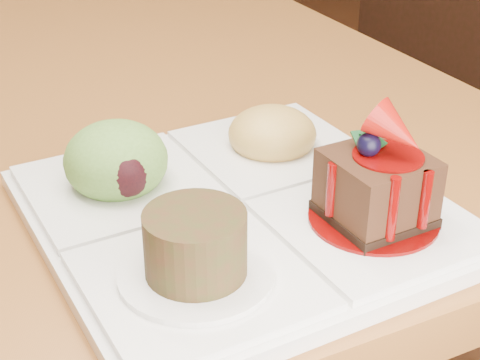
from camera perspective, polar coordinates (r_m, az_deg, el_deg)
name	(u,v)px	position (r m, az deg, el deg)	size (l,w,h in m)	color
chair_right	(392,48)	(1.68, 11.68, 10.03)	(0.44, 0.44, 0.90)	black
sampler_plate	(235,194)	(0.53, -0.42, -1.10)	(0.29, 0.29, 0.11)	white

